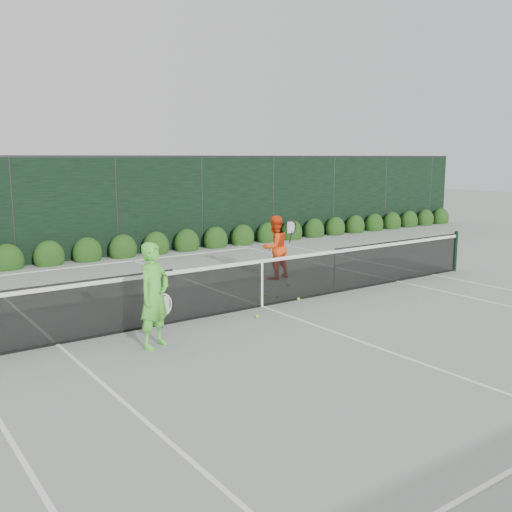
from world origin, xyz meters
TOP-DOWN VIEW (x-y plane):
  - ground at (0.00, 0.00)m, footprint 80.00×80.00m
  - tennis_net at (-0.02, 0.00)m, footprint 12.90×0.10m
  - player_woman at (-2.85, -1.00)m, footprint 0.73×0.63m
  - player_man at (1.87, 2.02)m, footprint 0.92×0.69m
  - court_lines at (0.00, 0.00)m, footprint 11.03×23.83m
  - windscreen_fence at (0.00, -2.71)m, footprint 32.00×21.07m
  - hedge_row at (-0.00, 7.15)m, footprint 31.66×0.65m
  - tennis_balls at (0.65, 0.31)m, footprint 2.26×1.87m

SIDE VIEW (x-z plane):
  - ground at x=0.00m, z-range 0.00..0.00m
  - court_lines at x=0.00m, z-range 0.00..0.01m
  - tennis_balls at x=0.65m, z-range 0.00..0.07m
  - hedge_row at x=0.00m, z-range -0.23..0.70m
  - tennis_net at x=-0.02m, z-range 0.00..1.07m
  - player_man at x=1.87m, z-range 0.00..1.58m
  - player_woman at x=-2.85m, z-range 0.00..1.69m
  - windscreen_fence at x=0.00m, z-range -0.02..3.04m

